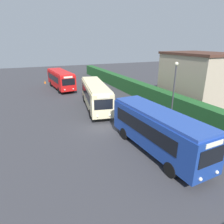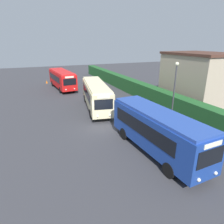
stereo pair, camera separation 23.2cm
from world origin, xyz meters
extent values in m
plane|color=#38383D|center=(0.00, 0.00, 0.00)|extent=(108.17, 108.17, 0.00)
cube|color=red|center=(-17.95, -0.85, 1.76)|extent=(9.74, 3.30, 2.43)
cube|color=red|center=(-17.95, -0.85, 3.08)|extent=(9.43, 3.07, 0.20)
cube|color=black|center=(-18.35, 0.38, 2.06)|extent=(7.43, 0.68, 0.97)
cube|color=black|center=(-18.14, -2.13, 2.06)|extent=(7.43, 0.68, 0.97)
cube|color=black|center=(-13.17, -0.44, 2.06)|extent=(0.22, 2.03, 1.02)
cube|color=silver|center=(-13.17, -0.44, 2.80)|extent=(0.16, 1.36, 0.28)
cylinder|color=black|center=(-15.09, 0.54, 0.50)|extent=(1.02, 0.37, 1.00)
cylinder|color=black|center=(-14.90, -1.73, 0.50)|extent=(1.02, 0.37, 1.00)
cylinder|color=black|center=(-21.00, 0.03, 0.50)|extent=(1.02, 0.37, 1.00)
cylinder|color=black|center=(-20.80, -2.24, 0.50)|extent=(1.02, 0.37, 1.00)
sphere|color=silver|center=(-13.21, 0.24, 0.90)|extent=(0.22, 0.22, 0.22)
sphere|color=silver|center=(-13.10, -1.12, 0.90)|extent=(0.22, 0.22, 0.22)
cube|color=beige|center=(-5.18, 1.18, 1.78)|extent=(10.38, 3.98, 2.47)
cube|color=#F8E8B2|center=(-5.18, 1.18, 3.12)|extent=(10.05, 3.75, 0.20)
cube|color=black|center=(-5.28, 2.38, 2.08)|extent=(7.80, 1.38, 0.99)
cube|color=black|center=(-5.68, 0.08, 2.08)|extent=(7.80, 1.38, 0.99)
cube|color=black|center=(-0.17, 0.32, 2.08)|extent=(0.36, 1.87, 1.04)
cube|color=silver|center=(-0.17, 0.32, 2.84)|extent=(0.25, 1.25, 0.28)
cylinder|color=black|center=(-1.91, 1.68, 0.50)|extent=(1.03, 0.45, 1.00)
cylinder|color=black|center=(-2.26, -0.39, 0.50)|extent=(1.03, 0.45, 1.00)
cylinder|color=black|center=(-8.10, 2.75, 0.50)|extent=(1.03, 0.45, 1.00)
cylinder|color=black|center=(-8.46, 0.68, 0.50)|extent=(1.03, 0.45, 1.00)
sphere|color=silver|center=(-0.05, 0.94, 0.90)|extent=(0.22, 0.22, 0.22)
sphere|color=silver|center=(-0.26, -0.31, 0.90)|extent=(0.22, 0.22, 0.22)
cube|color=navy|center=(6.34, 2.03, 1.80)|extent=(9.23, 2.92, 2.50)
cube|color=#2747A0|center=(6.34, 2.03, 3.15)|extent=(8.94, 2.72, 0.20)
cube|color=black|center=(5.98, 3.24, 2.10)|extent=(7.10, 0.43, 1.00)
cube|color=black|center=(6.11, 0.79, 2.10)|extent=(7.10, 0.43, 1.00)
cube|color=black|center=(10.91, 2.28, 2.10)|extent=(0.15, 1.99, 1.05)
cube|color=silver|center=(10.91, 2.28, 2.87)|extent=(0.11, 1.33, 0.28)
cylinder|color=black|center=(9.10, 3.30, 0.50)|extent=(1.01, 0.33, 1.00)
cylinder|color=black|center=(9.22, 1.08, 0.50)|extent=(1.01, 0.33, 1.00)
cylinder|color=black|center=(3.46, 2.99, 0.50)|extent=(1.01, 0.33, 1.00)
cylinder|color=black|center=(3.59, 0.76, 0.50)|extent=(1.01, 0.33, 1.00)
sphere|color=silver|center=(10.88, 2.95, 0.90)|extent=(0.22, 0.22, 0.22)
sphere|color=silver|center=(10.96, 1.62, 0.90)|extent=(0.22, 0.22, 0.22)
cube|color=olive|center=(-5.57, 3.51, 0.43)|extent=(0.36, 0.34, 0.86)
cube|color=black|center=(-5.57, 3.51, 1.24)|extent=(0.51, 0.42, 0.75)
sphere|color=brown|center=(-5.57, 3.51, 1.73)|extent=(0.24, 0.24, 0.24)
cube|color=black|center=(5.89, 5.30, 0.38)|extent=(0.39, 0.38, 0.76)
cube|color=silver|center=(5.89, 5.30, 1.10)|extent=(0.53, 0.51, 0.67)
sphere|color=#8C6647|center=(5.89, 5.30, 1.54)|extent=(0.21, 0.21, 0.21)
cube|color=#334C8C|center=(8.18, 5.06, 0.44)|extent=(0.36, 0.36, 0.89)
cube|color=#334C8C|center=(8.18, 5.06, 1.28)|extent=(0.48, 0.49, 0.78)
sphere|color=#8C6647|center=(8.18, 5.06, 1.79)|extent=(0.24, 0.24, 0.24)
cube|color=olive|center=(9.24, 5.47, 0.44)|extent=(0.34, 0.37, 0.88)
cube|color=#4C6B47|center=(9.24, 5.47, 1.27)|extent=(0.43, 0.54, 0.77)
cube|color=#205626|center=(0.00, 9.09, 1.08)|extent=(66.08, 1.50, 2.15)
cube|color=tan|center=(-2.09, 14.20, 3.18)|extent=(8.30, 6.21, 6.37)
cube|color=#4C2D23|center=(-2.09, 14.20, 6.52)|extent=(8.63, 6.46, 0.30)
cone|color=orange|center=(-24.22, -3.01, 0.30)|extent=(0.36, 0.36, 0.60)
cylinder|color=#38383D|center=(2.20, 6.82, 2.89)|extent=(0.14, 0.14, 5.78)
sphere|color=beige|center=(2.20, 6.82, 5.96)|extent=(0.36, 0.36, 0.36)
camera|label=1|loc=(17.11, -6.28, 7.91)|focal=31.54mm
camera|label=2|loc=(17.20, -6.07, 7.91)|focal=31.54mm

